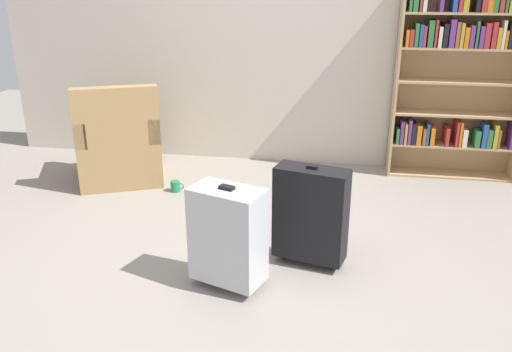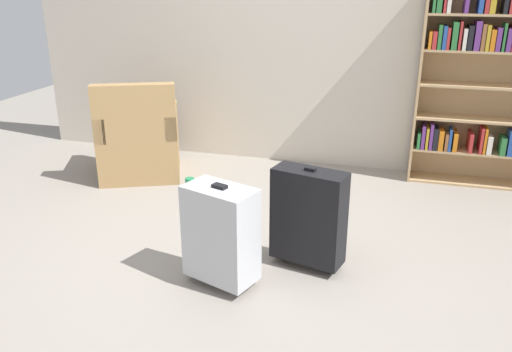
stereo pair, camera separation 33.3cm
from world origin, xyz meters
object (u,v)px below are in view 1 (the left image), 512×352
Objects in this scene: mug at (176,186)px; bookshelf at (461,70)px; suitcase_black at (311,214)px; armchair at (120,146)px; suitcase_silver at (228,235)px.

bookshelf is at bearing 18.98° from mug.
armchair is at bearing 145.66° from suitcase_black.
bookshelf is 2.69m from mug.
armchair is 2.05m from suitcase_silver.
suitcase_black is (0.46, 0.34, 0.01)m from suitcase_silver.
bookshelf reaches higher than armchair.
bookshelf reaches higher than suitcase_black.
suitcase_black is at bearing -39.97° from mug.
armchair is (-2.96, -0.62, -0.66)m from bookshelf.
armchair is 1.43× the size of suitcase_silver.
bookshelf is 2.58× the size of suitcase_black.
mug is 1.59m from suitcase_silver.
bookshelf reaches higher than mug.
bookshelf is 2.27m from suitcase_black.
bookshelf is at bearing 11.92° from armchair.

